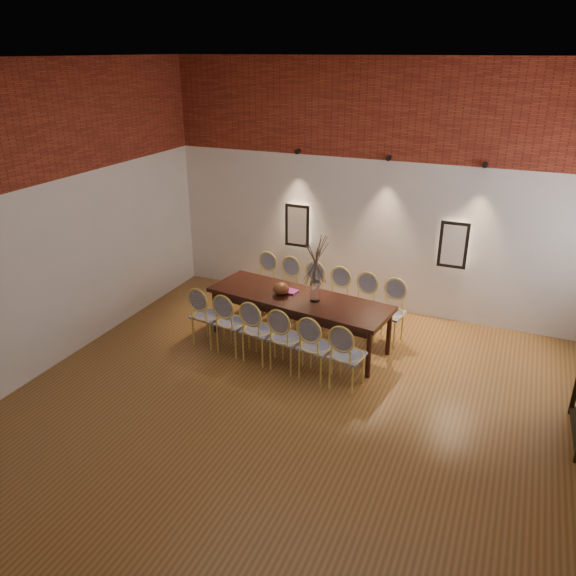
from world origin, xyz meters
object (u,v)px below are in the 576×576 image
at_px(chair_far_c, 309,294).
at_px(chair_near_f, 347,355).
at_px(dining_table, 299,320).
at_px(chair_far_f, 389,314).
at_px(vase, 315,291).
at_px(bowl, 281,289).
at_px(chair_far_a, 262,283).
at_px(chair_near_c, 259,330).
at_px(chair_near_b, 232,322).
at_px(chair_far_d, 334,300).
at_px(chair_far_b, 285,289).
at_px(book, 289,291).
at_px(chair_near_d, 287,338).
at_px(chair_near_a, 208,315).
at_px(chair_far_e, 361,307).
at_px(chair_near_e, 316,346).

bearing_deg(chair_far_c, chair_near_f, 133.50).
height_order(dining_table, chair_far_f, chair_far_f).
distance_m(vase, bowl, 0.54).
bearing_deg(dining_table, chair_far_f, 32.30).
xyz_separation_m(dining_table, chair_far_a, (-1.03, 0.87, 0.09)).
xyz_separation_m(chair_far_c, bowl, (-0.15, -0.75, 0.37)).
relative_size(dining_table, chair_near_c, 2.90).
distance_m(chair_near_b, vase, 1.27).
height_order(chair_far_d, bowl, chair_far_d).
xyz_separation_m(chair_near_c, chair_far_b, (-0.25, 1.49, 0.00)).
relative_size(chair_near_c, book, 3.62).
bearing_deg(chair_near_d, chair_near_c, 180.00).
bearing_deg(chair_near_a, chair_near_b, -0.00).
bearing_deg(chair_far_e, chair_far_a, -0.00).
bearing_deg(bowl, book, 61.85).
xyz_separation_m(chair_near_a, chair_near_d, (1.35, -0.19, 0.00)).
bearing_deg(chair_near_b, chair_near_d, 0.00).
relative_size(chair_near_c, chair_far_c, 1.00).
height_order(chair_near_d, vase, vase).
distance_m(chair_far_d, chair_far_f, 0.91).
distance_m(chair_near_d, bowl, 0.91).
relative_size(chair_near_b, chair_near_c, 1.00).
height_order(chair_near_a, chair_near_d, same).
bearing_deg(vase, chair_near_a, -160.84).
bearing_deg(book, chair_near_a, -146.77).
bearing_deg(chair_far_c, chair_far_a, -0.00).
distance_m(dining_table, chair_near_e, 0.99).
bearing_deg(chair_far_d, chair_near_c, 72.45).
distance_m(chair_far_e, bowl, 1.28).
bearing_deg(chair_near_c, chair_near_d, -0.00).
height_order(dining_table, chair_far_c, chair_far_c).
xyz_separation_m(dining_table, chair_near_e, (0.58, -0.81, 0.09)).
bearing_deg(chair_near_a, chair_near_f, -0.00).
distance_m(chair_far_a, bowl, 1.22).
distance_m(vase, book, 0.51).
bearing_deg(vase, chair_near_c, -132.50).
distance_m(chair_near_f, chair_far_c, 1.98).
xyz_separation_m(chair_far_d, vase, (-0.06, -0.72, 0.43)).
height_order(chair_near_c, book, chair_near_c).
bearing_deg(vase, chair_near_d, -101.15).
height_order(chair_near_f, chair_far_b, same).
bearing_deg(chair_near_c, chair_far_a, 122.32).
height_order(chair_near_b, vase, vase).
bearing_deg(chair_near_f, dining_table, 147.70).
xyz_separation_m(dining_table, chair_near_f, (1.03, -0.87, 0.09)).
height_order(dining_table, chair_near_d, chair_near_d).
height_order(chair_near_b, chair_near_d, same).
height_order(chair_near_d, chair_far_e, same).
relative_size(chair_far_a, chair_far_c, 1.00).
bearing_deg(chair_near_e, chair_near_d, -180.00).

